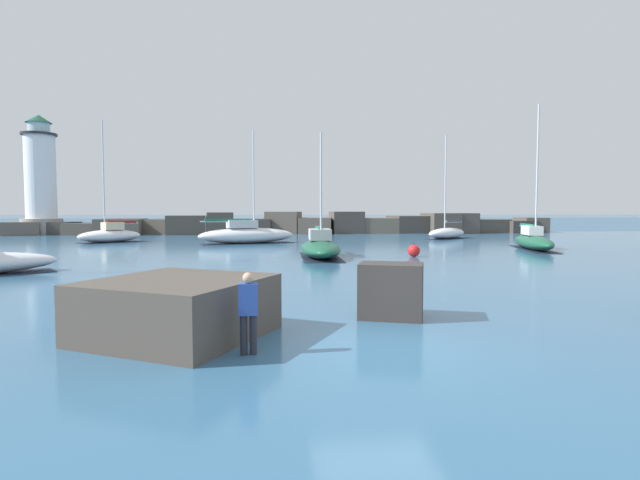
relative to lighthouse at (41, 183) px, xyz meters
The scene contains 12 objects.
ground_plane 57.50m from the lighthouse, 61.06° to the right, with size 600.00×600.00×0.00m, color #336084.
open_sea_beyond 65.98m from the lighthouse, 65.09° to the left, with size 400.00×116.00×0.01m.
breakwater_jetty 31.09m from the lighthouse, ahead, with size 64.07×6.88×2.59m.
lighthouse is the anchor object (origin of this frame).
foreground_rocks 55.53m from the lighthouse, 61.07° to the right, with size 16.74×4.97×1.40m.
sailboat_moored_1 30.22m from the lighthouse, 37.03° to the right, with size 8.33×4.45×9.37m.
sailboat_moored_2 51.67m from the lighthouse, 30.86° to the right, with size 3.72×8.18×10.00m.
sailboat_moored_3 42.25m from the lighthouse, 47.00° to the right, with size 2.42×7.07×7.16m.
sailboat_moored_4 20.18m from the lighthouse, 51.76° to the right, with size 5.45×4.96×10.34m.
sailboat_moored_5 45.05m from the lighthouse, 16.97° to the right, with size 5.74×5.29×9.85m.
mooring_buoy_far_side 46.44m from the lighthouse, 42.26° to the right, with size 0.72×0.72×0.92m.
person_on_rocks 56.37m from the lighthouse, 63.39° to the right, with size 0.36×0.22×1.58m.
Camera 1 is at (-2.16, -9.59, 2.75)m, focal length 28.00 mm.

